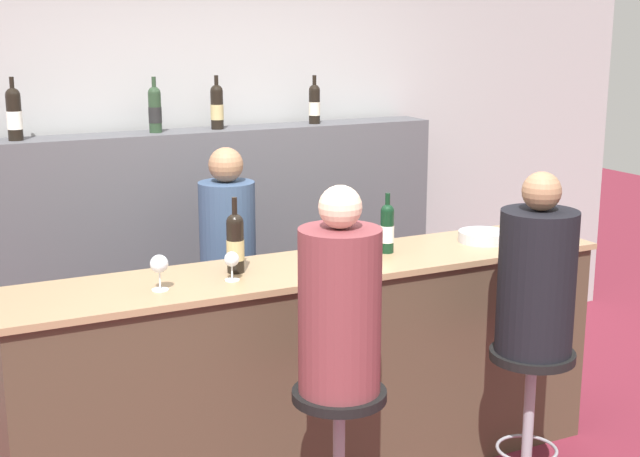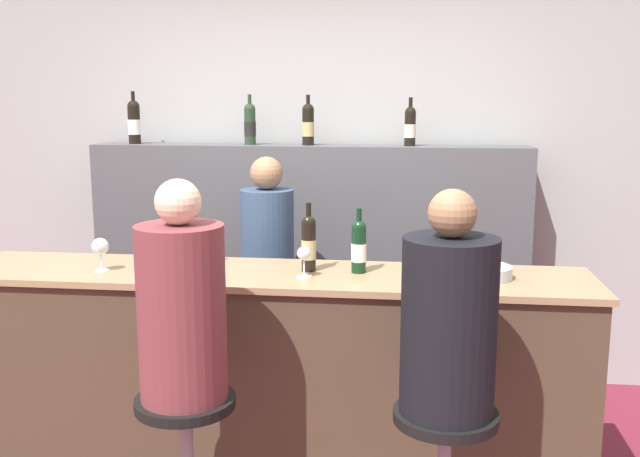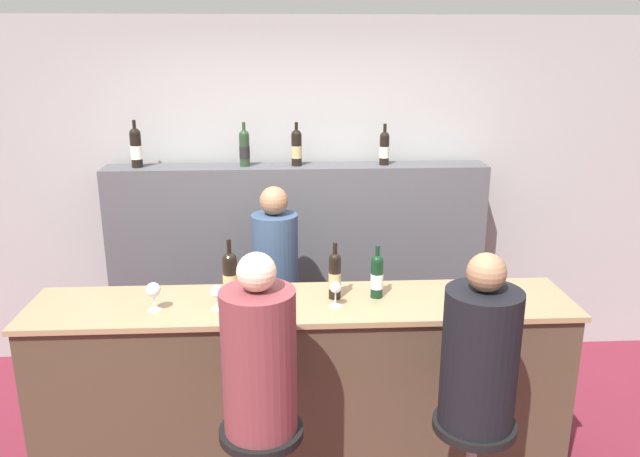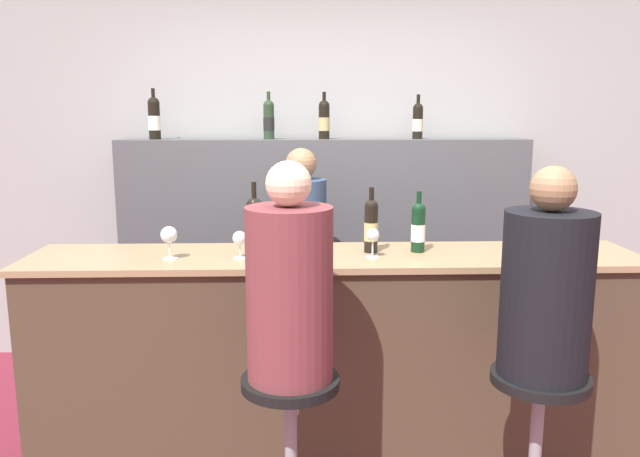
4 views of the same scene
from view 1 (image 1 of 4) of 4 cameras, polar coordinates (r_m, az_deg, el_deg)
wall_back at (r=5.50m, az=-7.31°, el=3.86°), size 6.40×0.05×2.60m
bar_counter at (r=4.34m, az=-0.23°, el=-9.11°), size 2.93×0.56×1.07m
back_bar_cabinet at (r=5.40m, az=-6.36°, el=-1.92°), size 2.74×0.28×1.56m
wine_bottle_counter_0 at (r=4.02m, az=-5.44°, el=-0.90°), size 0.08×0.08×0.35m
wine_bottle_counter_1 at (r=4.25m, az=1.65°, el=-0.15°), size 0.07×0.07×0.32m
wine_bottle_counter_2 at (r=4.36m, az=4.32°, el=0.05°), size 0.07×0.07×0.30m
wine_bottle_backbar_0 at (r=4.97m, az=-18.99°, el=6.96°), size 0.08×0.08×0.33m
wine_bottle_backbar_1 at (r=5.12m, az=-10.52°, el=7.52°), size 0.07×0.07×0.31m
wine_bottle_backbar_2 at (r=5.24m, az=-6.56°, el=7.77°), size 0.08×0.08×0.31m
wine_bottle_backbar_3 at (r=5.48m, az=-0.36°, el=8.00°), size 0.07×0.07×0.29m
wine_glass_0 at (r=3.80m, az=-10.25°, el=-2.32°), size 0.08×0.08×0.15m
wine_glass_1 at (r=3.91m, az=-5.67°, el=-2.04°), size 0.07×0.07×0.13m
wine_glass_2 at (r=4.15m, az=2.34°, el=-0.94°), size 0.07×0.07×0.14m
metal_bowl at (r=4.66m, az=10.39°, el=-0.51°), size 0.25×0.25×0.05m
bar_stool_left at (r=3.72m, az=1.23°, el=-12.51°), size 0.39×0.39×0.72m
guest_seated_left at (r=3.53m, az=1.27°, el=-4.89°), size 0.33×0.33×0.84m
bar_stool_right at (r=4.23m, az=13.33°, el=-9.60°), size 0.39×0.39×0.72m
guest_seated_right at (r=4.07m, az=13.70°, el=-3.00°), size 0.34×0.34×0.82m
bartender at (r=4.87m, az=-5.84°, el=-4.42°), size 0.30×0.30×1.53m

